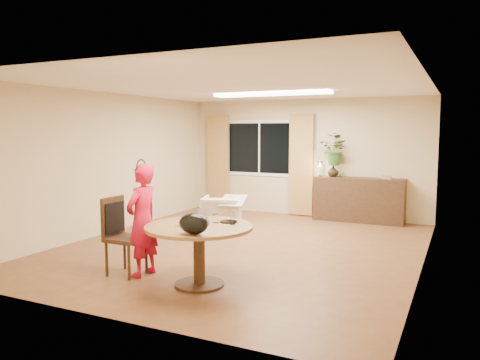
# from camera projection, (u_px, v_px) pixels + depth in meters

# --- Properties ---
(floor) EXTENTS (6.50, 6.50, 0.00)m
(floor) POSITION_uv_depth(u_px,v_px,m) (243.00, 247.00, 7.67)
(floor) COLOR brown
(floor) RESTS_ON ground
(ceiling) EXTENTS (6.50, 6.50, 0.00)m
(ceiling) POSITION_uv_depth(u_px,v_px,m) (243.00, 86.00, 7.40)
(ceiling) COLOR white
(ceiling) RESTS_ON wall_back
(wall_back) EXTENTS (5.50, 0.00, 5.50)m
(wall_back) POSITION_uv_depth(u_px,v_px,m) (305.00, 158.00, 10.45)
(wall_back) COLOR #CCB084
(wall_back) RESTS_ON floor
(wall_left) EXTENTS (0.00, 6.50, 6.50)m
(wall_left) POSITION_uv_depth(u_px,v_px,m) (110.00, 163.00, 8.72)
(wall_left) COLOR #CCB084
(wall_left) RESTS_ON floor
(wall_right) EXTENTS (0.00, 6.50, 6.50)m
(wall_right) POSITION_uv_depth(u_px,v_px,m) (426.00, 175.00, 6.36)
(wall_right) COLOR #CCB084
(wall_right) RESTS_ON floor
(window) EXTENTS (1.70, 0.03, 1.30)m
(window) POSITION_uv_depth(u_px,v_px,m) (259.00, 148.00, 10.89)
(window) COLOR white
(window) RESTS_ON wall_back
(curtain_left) EXTENTS (0.55, 0.08, 2.25)m
(curtain_left) POSITION_uv_depth(u_px,v_px,m) (218.00, 162.00, 11.31)
(curtain_left) COLOR olive
(curtain_left) RESTS_ON wall_back
(curtain_right) EXTENTS (0.55, 0.08, 2.25)m
(curtain_right) POSITION_uv_depth(u_px,v_px,m) (301.00, 165.00, 10.41)
(curtain_right) COLOR olive
(curtain_right) RESTS_ON wall_back
(ceiling_panel) EXTENTS (2.20, 0.35, 0.05)m
(ceiling_panel) POSITION_uv_depth(u_px,v_px,m) (271.00, 94.00, 8.48)
(ceiling_panel) COLOR white
(ceiling_panel) RESTS_ON ceiling
(dining_table) EXTENTS (1.32, 1.32, 0.75)m
(dining_table) POSITION_uv_depth(u_px,v_px,m) (199.00, 238.00, 5.70)
(dining_table) COLOR brown
(dining_table) RESTS_ON floor
(dining_chair) EXTENTS (0.49, 0.45, 1.03)m
(dining_chair) POSITION_uv_depth(u_px,v_px,m) (126.00, 236.00, 6.16)
(dining_chair) COLOR black
(dining_chair) RESTS_ON floor
(child) EXTENTS (0.55, 0.37, 1.47)m
(child) POSITION_uv_depth(u_px,v_px,m) (142.00, 220.00, 6.10)
(child) COLOR red
(child) RESTS_ON floor
(laptop) EXTENTS (0.38, 0.28, 0.23)m
(laptop) POSITION_uv_depth(u_px,v_px,m) (191.00, 216.00, 5.67)
(laptop) COLOR #B7B7BC
(laptop) RESTS_ON dining_table
(tumbler) EXTENTS (0.08, 0.08, 0.11)m
(tumbler) POSITION_uv_depth(u_px,v_px,m) (215.00, 218.00, 5.86)
(tumbler) COLOR white
(tumbler) RESTS_ON dining_table
(wine_glass) EXTENTS (0.09, 0.09, 0.21)m
(wine_glass) POSITION_uv_depth(u_px,v_px,m) (232.00, 216.00, 5.73)
(wine_glass) COLOR white
(wine_glass) RESTS_ON dining_table
(pot_lid) EXTENTS (0.27, 0.27, 0.04)m
(pot_lid) POSITION_uv_depth(u_px,v_px,m) (229.00, 221.00, 5.88)
(pot_lid) COLOR white
(pot_lid) RESTS_ON dining_table
(handbag) EXTENTS (0.40, 0.29, 0.24)m
(handbag) POSITION_uv_depth(u_px,v_px,m) (194.00, 224.00, 5.19)
(handbag) COLOR black
(handbag) RESTS_ON dining_table
(armchair) EXTENTS (0.89, 0.90, 0.66)m
(armchair) POSITION_uv_depth(u_px,v_px,m) (221.00, 213.00, 9.00)
(armchair) COLOR #C0B898
(armchair) RESTS_ON floor
(throw) EXTENTS (0.56, 0.63, 0.03)m
(throw) POSITION_uv_depth(u_px,v_px,m) (233.00, 197.00, 8.78)
(throw) COLOR beige
(throw) RESTS_ON armchair
(sideboard) EXTENTS (1.85, 0.45, 0.92)m
(sideboard) POSITION_uv_depth(u_px,v_px,m) (359.00, 200.00, 9.78)
(sideboard) COLOR black
(sideboard) RESTS_ON floor
(vase) EXTENTS (0.27, 0.27, 0.25)m
(vase) POSITION_uv_depth(u_px,v_px,m) (333.00, 171.00, 9.96)
(vase) COLOR black
(vase) RESTS_ON sideboard
(bouquet) EXTENTS (0.72, 0.67, 0.66)m
(bouquet) POSITION_uv_depth(u_px,v_px,m) (335.00, 150.00, 9.90)
(bouquet) COLOR #345F23
(bouquet) RESTS_ON vase
(book_stack) EXTENTS (0.22, 0.19, 0.08)m
(book_stack) POSITION_uv_depth(u_px,v_px,m) (386.00, 177.00, 9.50)
(book_stack) COLOR #856344
(book_stack) RESTS_ON sideboard
(desk_lamp) EXTENTS (0.17, 0.17, 0.34)m
(desk_lamp) POSITION_uv_depth(u_px,v_px,m) (320.00, 168.00, 10.03)
(desk_lamp) COLOR black
(desk_lamp) RESTS_ON sideboard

